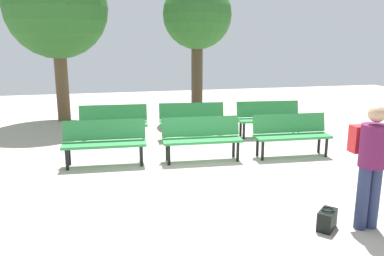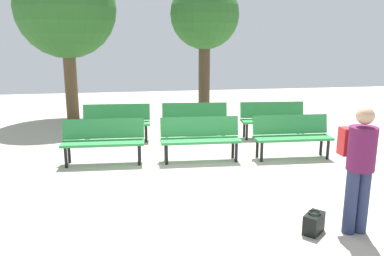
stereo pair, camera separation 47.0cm
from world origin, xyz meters
TOP-DOWN VIEW (x-y plane):
  - ground_plane at (0.00, 0.00)m, footprint 24.00×24.00m
  - bench_r0_c0 at (-1.85, 1.69)m, footprint 1.62×0.56m
  - bench_r0_c1 at (0.08, 1.57)m, footprint 1.62×0.56m
  - bench_r0_c2 at (1.99, 1.45)m, footprint 1.62×0.55m
  - bench_r1_c0 at (-1.63, 3.40)m, footprint 1.63×0.58m
  - bench_r1_c1 at (0.27, 3.29)m, footprint 1.64×0.64m
  - bench_r1_c2 at (2.21, 3.11)m, footprint 1.64×0.62m
  - tree_0 at (0.99, 5.83)m, footprint 2.05×2.05m
  - tree_1 at (-3.02, 6.25)m, footprint 2.89×2.89m
  - visitor_with_backpack at (1.49, -1.73)m, footprint 0.34×0.52m
  - handbag at (0.97, -1.69)m, footprint 0.36×0.35m

SIDE VIEW (x-z plane):
  - ground_plane at x=0.00m, z-range 0.00..0.00m
  - handbag at x=0.97m, z-range -0.01..0.28m
  - bench_r0_c0 at x=-1.85m, z-range 0.07..0.94m
  - bench_r0_c1 at x=0.08m, z-range 0.07..0.94m
  - bench_r0_c2 at x=1.99m, z-range 0.07..0.94m
  - bench_r1_c0 at x=-1.63m, z-range 0.07..0.94m
  - bench_r1_c1 at x=0.27m, z-range 0.07..0.94m
  - bench_r1_c2 at x=2.21m, z-range 0.07..0.94m
  - visitor_with_backpack at x=1.49m, z-range 0.11..1.76m
  - tree_0 at x=0.99m, z-range 0.98..5.11m
  - tree_1 at x=-3.02m, z-range 0.89..5.61m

